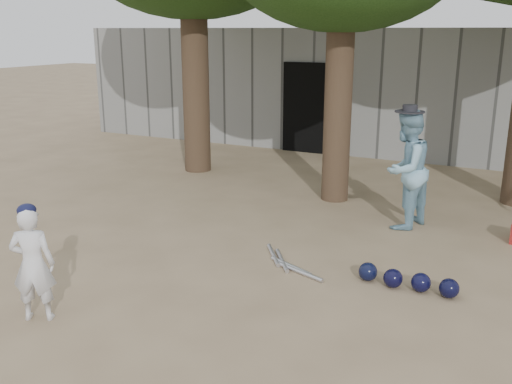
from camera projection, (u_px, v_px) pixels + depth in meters
The scene contains 6 objects.
ground at pixel (176, 281), 6.98m from camera, with size 70.00×70.00×0.00m, color #937C5E.
boy_player at pixel (33, 264), 5.90m from camera, with size 0.45×0.30×1.24m, color silver.
spectator_blue at pixel (405, 170), 8.65m from camera, with size 0.89×0.69×1.82m, color #82B2C9.
back_building at pixel (389, 85), 15.47m from camera, with size 16.00×5.24×3.00m.
helmet_row at pixel (407, 280), 6.72m from camera, with size 1.19×0.29×0.23m.
bat_pile at pixel (286, 263), 7.42m from camera, with size 1.12×0.82×0.06m.
Camera 1 is at (3.73, -5.31, 2.96)m, focal length 40.00 mm.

